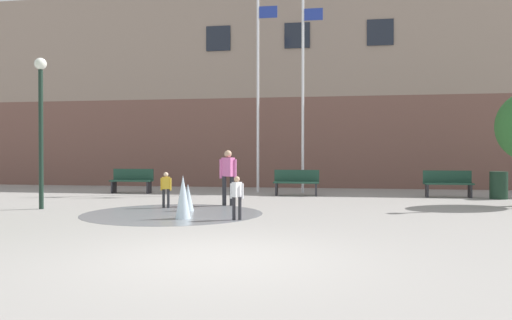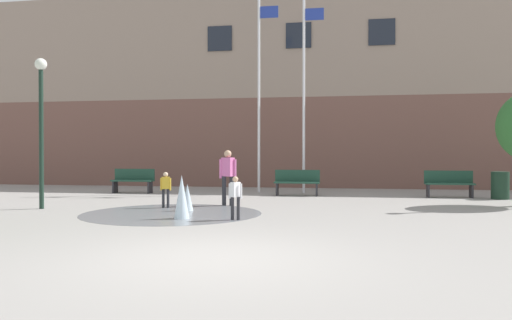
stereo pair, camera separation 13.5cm
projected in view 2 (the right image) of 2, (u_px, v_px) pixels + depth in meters
The scene contains 13 objects.
ground_plane at pixel (211, 258), 7.13m from camera, with size 100.00×100.00×0.00m, color gray.
library_building at pixel (304, 95), 24.54m from camera, with size 36.00×6.05×8.77m.
splash_fountain at pixel (179, 204), 12.18m from camera, with size 4.48×4.48×1.01m.
park_bench_under_left_flagpole at pixel (133, 180), 18.85m from camera, with size 1.60×0.44×0.91m.
park_bench_center at pixel (297, 182), 17.68m from camera, with size 1.60×0.44×0.91m.
park_bench_near_trashcan at pixel (449, 183), 16.96m from camera, with size 1.60×0.44×0.91m.
child_in_fountain at pixel (166, 187), 13.69m from camera, with size 0.31×0.20×0.99m.
adult_near_bench at pixel (228, 173), 14.32m from camera, with size 0.50×0.33×1.59m.
child_running at pixel (235, 194), 11.20m from camera, with size 0.31×0.24×0.99m.
flagpole_left at pixel (260, 88), 19.18m from camera, with size 0.80×0.10×7.54m.
flagpole_right at pixel (305, 89), 18.89m from camera, with size 0.80×0.10×7.38m.
lamp_post_left_lane at pixel (41, 111), 13.44m from camera, with size 0.32×0.32×4.07m.
trash_can at pixel (500, 185), 16.32m from camera, with size 0.56×0.56×0.90m, color #193323.
Camera 2 is at (1.85, -6.90, 1.51)m, focal length 35.00 mm.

